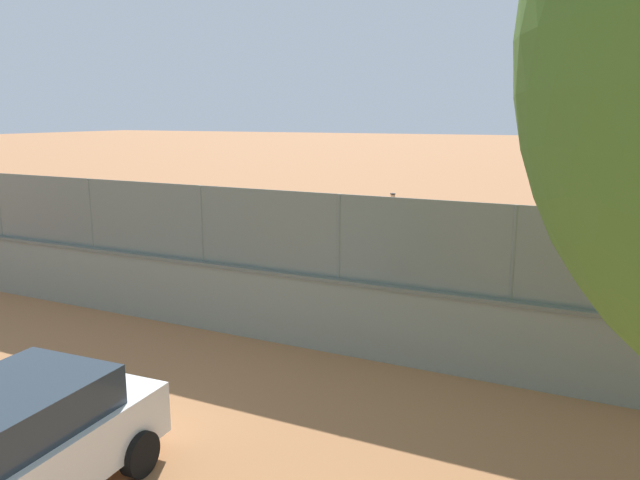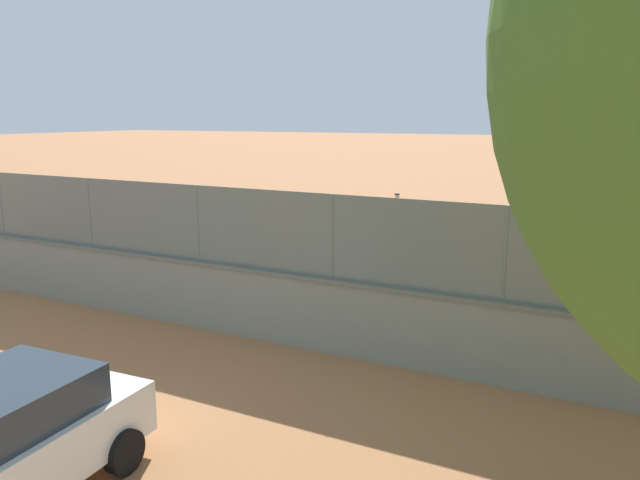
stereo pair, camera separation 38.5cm
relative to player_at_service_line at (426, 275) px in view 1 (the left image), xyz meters
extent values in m
plane|color=#A36B42|center=(5.77, -9.95, -0.86)|extent=(260.00, 260.00, 0.00)
cube|color=gray|center=(7.53, 3.40, -0.12)|extent=(27.24, 1.01, 1.48)
cube|color=slate|center=(7.53, 3.40, 0.65)|extent=(27.24, 1.07, 0.08)
cube|color=slate|center=(7.53, 3.40, 1.54)|extent=(26.69, 0.70, 1.70)
cylinder|color=slate|center=(-2.48, 3.65, 1.54)|extent=(0.07, 0.07, 1.70)
cylinder|color=slate|center=(0.85, 3.57, 1.54)|extent=(0.07, 0.07, 1.70)
cylinder|color=slate|center=(4.19, 3.48, 1.54)|extent=(0.07, 0.07, 1.70)
cylinder|color=slate|center=(7.53, 3.40, 1.54)|extent=(0.07, 0.07, 1.70)
cylinder|color=black|center=(-0.09, -0.07, -0.50)|extent=(0.21, 0.21, 0.73)
cylinder|color=black|center=(0.04, 0.09, -0.50)|extent=(0.21, 0.21, 0.73)
cylinder|color=#3372B2|center=(-0.03, 0.01, 0.13)|extent=(0.48, 0.48, 0.54)
cylinder|color=#D8AD84|center=(-0.16, -0.24, 0.24)|extent=(0.46, 0.38, 0.16)
cylinder|color=#D8AD84|center=(0.38, 0.05, 0.24)|extent=(0.46, 0.38, 0.16)
sphere|color=#D8AD84|center=(-0.03, 0.01, 0.50)|extent=(0.21, 0.21, 0.21)
cylinder|color=red|center=(-0.03, 0.01, 0.59)|extent=(0.30, 0.30, 0.05)
cylinder|color=black|center=(0.53, -0.06, 0.24)|extent=(0.26, 0.21, 0.04)
ellipsoid|color=#333338|center=(0.70, -0.19, 0.24)|extent=(0.26, 0.21, 0.24)
cylinder|color=#B2B2B2|center=(4.10, -10.28, -0.49)|extent=(0.20, 0.20, 0.74)
cylinder|color=#B2B2B2|center=(4.27, -10.19, -0.49)|extent=(0.20, 0.20, 0.74)
cylinder|color=white|center=(4.19, -10.24, 0.15)|extent=(0.46, 0.46, 0.55)
cylinder|color=tan|center=(3.95, -10.41, 0.26)|extent=(0.31, 0.51, 0.16)
cylinder|color=tan|center=(4.57, -10.38, 0.26)|extent=(0.31, 0.51, 0.16)
sphere|color=tan|center=(4.19, -10.24, 0.53)|extent=(0.21, 0.21, 0.21)
cylinder|color=black|center=(4.19, -10.24, 0.62)|extent=(0.29, 0.29, 0.05)
sphere|color=white|center=(-1.31, 0.97, 0.63)|extent=(0.22, 0.22, 0.22)
cube|color=#28333D|center=(2.44, 10.02, 0.45)|extent=(1.69, 2.47, 0.54)
cylinder|color=black|center=(1.56, 8.74, -0.55)|extent=(0.22, 0.63, 0.62)
cylinder|color=black|center=(3.40, 8.79, -0.55)|extent=(0.22, 0.63, 0.62)
camera|label=1|loc=(-3.73, 14.49, 3.90)|focal=34.28mm
camera|label=2|loc=(-4.08, 14.33, 3.90)|focal=34.28mm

